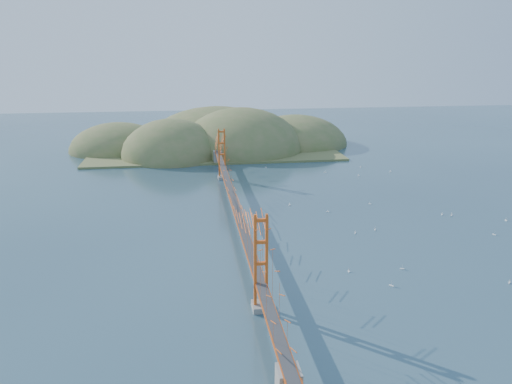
{
  "coord_description": "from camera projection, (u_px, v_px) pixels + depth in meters",
  "views": [
    {
      "loc": [
        -7.76,
        -81.38,
        29.47
      ],
      "look_at": [
        3.65,
        0.0,
        5.4
      ],
      "focal_mm": 35.0,
      "sensor_mm": 36.0,
      "label": 1
    }
  ],
  "objects": [
    {
      "name": "sailboat_10",
      "position": [
        349.0,
        271.0,
        67.73
      ],
      "size": [
        0.4,
        0.5,
        0.59
      ],
      "color": "white",
      "rests_on": "ground"
    },
    {
      "name": "sailboat_9",
      "position": [
        452.0,
        215.0,
        90.11
      ],
      "size": [
        0.67,
        0.67,
        0.7
      ],
      "color": "white",
      "rests_on": "ground"
    },
    {
      "name": "sailboat_14",
      "position": [
        355.0,
        233.0,
        81.55
      ],
      "size": [
        0.59,
        0.59,
        0.62
      ],
      "color": "white",
      "rests_on": "ground"
    },
    {
      "name": "sailboat_17",
      "position": [
        390.0,
        171.0,
        121.46
      ],
      "size": [
        0.51,
        0.43,
        0.59
      ],
      "color": "white",
      "rests_on": "ground"
    },
    {
      "name": "sailboat_11",
      "position": [
        494.0,
        234.0,
        80.96
      ],
      "size": [
        0.61,
        0.61,
        0.65
      ],
      "color": "white",
      "rests_on": "ground"
    },
    {
      "name": "ground",
      "position": [
        235.0,
        223.0,
        86.67
      ],
      "size": [
        320.0,
        320.0,
        0.0
      ],
      "primitive_type": "plane",
      "color": "#2D4A5A",
      "rests_on": "ground"
    },
    {
      "name": "sailboat_13",
      "position": [
        509.0,
        282.0,
        64.43
      ],
      "size": [
        0.61,
        0.61,
        0.64
      ],
      "color": "white",
      "rests_on": "ground"
    },
    {
      "name": "far_headlands",
      "position": [
        220.0,
        147.0,
        152.08
      ],
      "size": [
        84.0,
        58.0,
        25.0
      ],
      "color": "olive",
      "rests_on": "ground"
    },
    {
      "name": "sailboat_5",
      "position": [
        506.0,
        220.0,
        87.6
      ],
      "size": [
        0.44,
        0.55,
        0.65
      ],
      "color": "white",
      "rests_on": "ground"
    },
    {
      "name": "sailboat_3",
      "position": [
        289.0,
        205.0,
        95.94
      ],
      "size": [
        0.59,
        0.59,
        0.63
      ],
      "color": "white",
      "rests_on": "ground"
    },
    {
      "name": "sailboat_2",
      "position": [
        402.0,
        268.0,
        68.5
      ],
      "size": [
        0.58,
        0.57,
        0.65
      ],
      "color": "white",
      "rests_on": "ground"
    },
    {
      "name": "sailboat_0",
      "position": [
        375.0,
        229.0,
        83.0
      ],
      "size": [
        0.61,
        0.61,
        0.69
      ],
      "color": "white",
      "rests_on": "ground"
    },
    {
      "name": "sailboat_4",
      "position": [
        442.0,
        214.0,
        90.68
      ],
      "size": [
        0.45,
        0.5,
        0.56
      ],
      "color": "white",
      "rests_on": "ground"
    },
    {
      "name": "bridge",
      "position": [
        235.0,
        183.0,
        84.87
      ],
      "size": [
        2.2,
        94.4,
        12.0
      ],
      "color": "gray",
      "rests_on": "ground"
    },
    {
      "name": "sailboat_7",
      "position": [
        325.0,
        172.0,
        120.81
      ],
      "size": [
        0.64,
        0.64,
        0.72
      ],
      "color": "white",
      "rests_on": "ground"
    },
    {
      "name": "sailboat_15",
      "position": [
        361.0,
        167.0,
        126.24
      ],
      "size": [
        0.56,
        0.56,
        0.61
      ],
      "color": "white",
      "rests_on": "ground"
    },
    {
      "name": "sailboat_8",
      "position": [
        358.0,
        176.0,
        117.52
      ],
      "size": [
        0.54,
        0.54,
        0.59
      ],
      "color": "white",
      "rests_on": "ground"
    },
    {
      "name": "sailboat_1",
      "position": [
        370.0,
        203.0,
        96.8
      ],
      "size": [
        0.57,
        0.57,
        0.59
      ],
      "color": "white",
      "rests_on": "ground"
    },
    {
      "name": "sailboat_6",
      "position": [
        391.0,
        285.0,
        63.66
      ],
      "size": [
        0.7,
        0.7,
        0.73
      ],
      "color": "white",
      "rests_on": "ground"
    },
    {
      "name": "sailboat_12",
      "position": [
        266.0,
        167.0,
        125.84
      ],
      "size": [
        0.53,
        0.44,
        0.62
      ],
      "color": "white",
      "rests_on": "ground"
    },
    {
      "name": "sailboat_16",
      "position": [
        328.0,
        211.0,
        92.24
      ],
      "size": [
        0.6,
        0.6,
        0.65
      ],
      "color": "white",
      "rests_on": "ground"
    }
  ]
}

